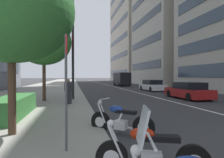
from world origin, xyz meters
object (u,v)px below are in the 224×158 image
object	(u,v)px
parking_sign_by_curb	(66,81)
car_lead_in_lane	(188,91)
delivery_van_ahead	(122,79)
street_tree_by_lamp_post	(44,42)
pedestrian_on_plaza	(68,91)
car_following_behind	(152,86)
street_lamp_with_banners	(77,26)
motorcycle_far_end_row	(150,154)
motorcycle_mid_row	(120,121)
street_tree_far_plaza	(11,10)

from	to	relation	value
parking_sign_by_curb	car_lead_in_lane	bearing A→B (deg)	-43.85
delivery_van_ahead	street_tree_by_lamp_post	distance (m)	24.98
car_lead_in_lane	delivery_van_ahead	distance (m)	21.82
pedestrian_on_plaza	delivery_van_ahead	bearing A→B (deg)	120.08
car_lead_in_lane	car_following_behind	xyz separation A→B (m)	(8.68, -0.57, 0.01)
street_lamp_with_banners	motorcycle_far_end_row	bearing A→B (deg)	-174.56
motorcycle_far_end_row	street_lamp_with_banners	size ratio (longest dim) A/B	0.22
car_lead_in_lane	parking_sign_by_curb	distance (m)	13.57
parking_sign_by_curb	street_lamp_with_banners	size ratio (longest dim) A/B	0.28
motorcycle_mid_row	car_lead_in_lane	size ratio (longest dim) A/B	0.39
pedestrian_on_plaza	street_tree_far_plaza	bearing A→B (deg)	-51.91
motorcycle_far_end_row	car_following_behind	xyz separation A→B (m)	(19.57, -8.39, 0.24)
motorcycle_mid_row	parking_sign_by_curb	distance (m)	2.49
street_tree_far_plaza	street_tree_by_lamp_post	world-z (taller)	street_tree_by_lamp_post
motorcycle_far_end_row	delivery_van_ahead	xyz separation A→B (m)	(32.69, -7.78, 0.93)
car_following_behind	pedestrian_on_plaza	size ratio (longest dim) A/B	2.99
delivery_van_ahead	car_following_behind	bearing A→B (deg)	-177.48
motorcycle_mid_row	pedestrian_on_plaza	size ratio (longest dim) A/B	1.13
street_tree_by_lamp_post	pedestrian_on_plaza	distance (m)	4.03
street_tree_far_plaza	delivery_van_ahead	bearing A→B (deg)	-19.97
motorcycle_far_end_row	car_lead_in_lane	size ratio (longest dim) A/B	0.45
parking_sign_by_curb	pedestrian_on_plaza	bearing A→B (deg)	1.00
motorcycle_mid_row	street_tree_far_plaza	distance (m)	4.60
car_following_behind	street_tree_far_plaza	distance (m)	20.65
car_following_behind	car_lead_in_lane	bearing A→B (deg)	174.76
motorcycle_mid_row	car_following_behind	xyz separation A→B (m)	(17.03, -8.34, 0.22)
street_lamp_with_banners	parking_sign_by_curb	bearing A→B (deg)	177.28
car_lead_in_lane	street_tree_far_plaza	bearing A→B (deg)	125.77
motorcycle_far_end_row	street_tree_far_plaza	bearing A→B (deg)	-21.42
car_lead_in_lane	delivery_van_ahead	bearing A→B (deg)	-0.84
parking_sign_by_curb	street_tree_by_lamp_post	size ratio (longest dim) A/B	0.47
delivery_van_ahead	pedestrian_on_plaza	size ratio (longest dim) A/B	3.96
pedestrian_on_plaza	street_lamp_with_banners	bearing A→B (deg)	127.57
street_lamp_with_banners	street_tree_by_lamp_post	distance (m)	2.75
car_lead_in_lane	street_tree_by_lamp_post	bearing A→B (deg)	91.05
street_tree_far_plaza	motorcycle_mid_row	bearing A→B (deg)	-93.15
street_tree_by_lamp_post	car_lead_in_lane	bearing A→B (deg)	-87.97
street_lamp_with_banners	street_tree_far_plaza	xyz separation A→B (m)	(-8.46, 2.06, -1.82)
motorcycle_far_end_row	motorcycle_mid_row	world-z (taller)	motorcycle_mid_row
motorcycle_mid_row	street_tree_by_lamp_post	distance (m)	9.41
delivery_van_ahead	street_lamp_with_banners	bearing A→B (deg)	157.49
car_lead_in_lane	parking_sign_by_curb	size ratio (longest dim) A/B	1.69
street_tree_far_plaza	motorcycle_far_end_row	bearing A→B (deg)	-130.98
motorcycle_mid_row	delivery_van_ahead	distance (m)	31.14
motorcycle_mid_row	car_lead_in_lane	world-z (taller)	car_lead_in_lane
car_lead_in_lane	street_tree_far_plaza	size ratio (longest dim) A/B	0.86
motorcycle_far_end_row	motorcycle_mid_row	distance (m)	2.54
delivery_van_ahead	street_tree_by_lamp_post	bearing A→B (deg)	153.27
street_tree_far_plaza	pedestrian_on_plaza	xyz separation A→B (m)	(6.03, -1.45, -2.83)
car_lead_in_lane	street_tree_far_plaza	xyz separation A→B (m)	(-8.17, 10.95, 3.11)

